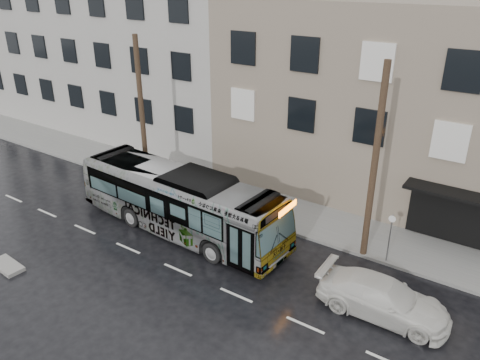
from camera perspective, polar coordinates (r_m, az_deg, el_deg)
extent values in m
plane|color=black|center=(23.24, -3.50, -7.93)|extent=(120.00, 120.00, 0.00)
cube|color=gray|center=(26.72, 2.89, -3.15)|extent=(90.00, 3.60, 0.15)
cube|color=gray|center=(29.85, 19.58, 9.61)|extent=(20.00, 12.00, 11.00)
cube|color=#A2A099|center=(42.52, -11.89, 17.94)|extent=(26.00, 15.00, 16.00)
cylinder|color=#443322|center=(21.06, 16.07, 1.77)|extent=(0.30, 0.30, 9.00)
cylinder|color=#443322|center=(28.25, -11.88, 7.92)|extent=(0.30, 0.30, 9.00)
cylinder|color=slate|center=(22.23, 17.77, -6.75)|extent=(0.06, 0.06, 2.40)
imported|color=#B2B2B2|center=(23.83, -7.34, -2.58)|extent=(12.22, 3.45, 3.37)
imported|color=silver|center=(19.51, 17.03, -13.61)|extent=(5.17, 2.24, 1.48)
imported|color=black|center=(28.24, -15.09, -1.15)|extent=(4.00, 1.81, 1.27)
cube|color=#9D9A95|center=(24.05, -26.52, -9.33)|extent=(1.86, 0.94, 0.18)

